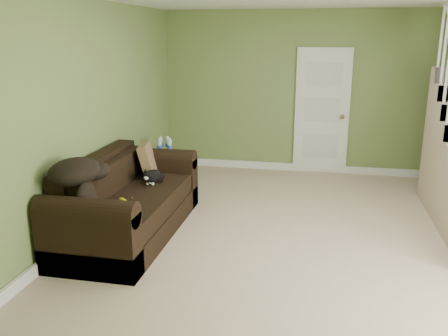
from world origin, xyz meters
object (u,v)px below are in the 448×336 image
at_px(side_table, 166,170).
at_px(banana, 123,201).
at_px(sofa, 126,205).
at_px(cat, 152,177).

height_order(side_table, banana, side_table).
bearing_deg(banana, side_table, 50.97).
bearing_deg(sofa, cat, 66.75).
xyz_separation_m(sofa, banana, (0.13, -0.36, 0.17)).
distance_m(sofa, cat, 0.49).
relative_size(cat, banana, 2.02).
bearing_deg(banana, cat, 42.10).
height_order(sofa, side_table, sofa).
bearing_deg(cat, banana, -90.56).
bearing_deg(cat, sofa, -110.48).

